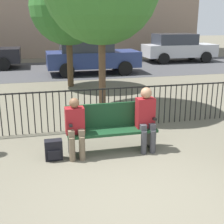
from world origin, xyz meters
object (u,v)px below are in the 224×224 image
object	(u,v)px
park_bench	(111,126)
parked_car_0	(91,55)
seated_person_1	(146,116)
parked_car_2	(178,47)
seated_person_0	(75,125)
backpack	(54,150)
tree_1	(68,7)

from	to	relation	value
park_bench	parked_car_0	distance (m)	8.90
seated_person_1	parked_car_2	distance (m)	13.34
parked_car_0	seated_person_0	bearing A→B (deg)	-101.93
seated_person_0	seated_person_1	distance (m)	1.35
seated_person_0	parked_car_2	size ratio (longest dim) A/B	0.27
backpack	seated_person_0	bearing A→B (deg)	3.43
park_bench	parked_car_0	xyz separation A→B (m)	(1.19, 8.82, 0.35)
park_bench	seated_person_1	bearing A→B (deg)	-10.97
backpack	parked_car_0	xyz separation A→B (m)	(2.30, 8.97, 0.66)
backpack	parked_car_0	bearing A→B (deg)	75.63
seated_person_1	tree_1	distance (m)	6.73
park_bench	seated_person_0	xyz separation A→B (m)	(-0.70, -0.13, 0.13)
seated_person_1	backpack	size ratio (longest dim) A/B	3.31
seated_person_1	parked_car_0	bearing A→B (deg)	86.54
park_bench	backpack	world-z (taller)	park_bench
seated_person_0	tree_1	world-z (taller)	tree_1
parked_car_2	backpack	bearing A→B (deg)	-123.97
seated_person_0	parked_car_0	bearing A→B (deg)	78.07
tree_1	parked_car_0	size ratio (longest dim) A/B	1.01
seated_person_0	parked_car_0	distance (m)	9.15
seated_person_1	backpack	world-z (taller)	seated_person_1
seated_person_1	seated_person_0	bearing A→B (deg)	-179.70
seated_person_0	seated_person_1	bearing A→B (deg)	0.30
park_bench	parked_car_2	size ratio (longest dim) A/B	0.40
seated_person_0	parked_car_2	distance (m)	14.02
backpack	parked_car_2	xyz separation A→B (m)	(7.97, 11.83, 0.66)
tree_1	seated_person_1	bearing A→B (deg)	-83.52
seated_person_0	backpack	xyz separation A→B (m)	(-0.41, -0.02, -0.44)
park_bench	backpack	xyz separation A→B (m)	(-1.11, -0.16, -0.31)
park_bench	backpack	distance (m)	1.16
seated_person_0	parked_car_0	size ratio (longest dim) A/B	0.27
parked_car_0	parked_car_2	xyz separation A→B (m)	(5.67, 2.86, 0.00)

